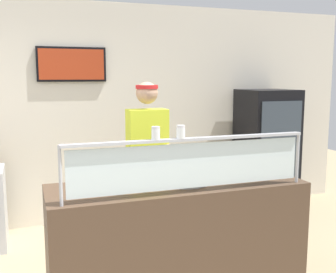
{
  "coord_description": "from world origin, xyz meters",
  "views": [
    {
      "loc": [
        -0.1,
        -2.66,
        1.81
      ],
      "look_at": [
        0.97,
        0.38,
        1.33
      ],
      "focal_mm": 43.55,
      "sensor_mm": 36.0,
      "label": 1
    }
  ],
  "objects_px": {
    "pizza_tray": "(184,180)",
    "worker_figure": "(148,160)",
    "parmesan_shaker": "(156,134)",
    "pepper_flake_shaker": "(181,133)",
    "pizza_server": "(189,178)",
    "drink_fridge": "(266,151)"
  },
  "relations": [
    {
      "from": "pizza_tray",
      "to": "worker_figure",
      "type": "height_order",
      "value": "worker_figure"
    },
    {
      "from": "parmesan_shaker",
      "to": "pepper_flake_shaker",
      "type": "relative_size",
      "value": 0.98
    },
    {
      "from": "pizza_server",
      "to": "worker_figure",
      "type": "relative_size",
      "value": 0.16
    },
    {
      "from": "pizza_tray",
      "to": "drink_fridge",
      "type": "distance_m",
      "value": 2.4
    },
    {
      "from": "pizza_tray",
      "to": "pepper_flake_shaker",
      "type": "bearing_deg",
      "value": -116.56
    },
    {
      "from": "parmesan_shaker",
      "to": "drink_fridge",
      "type": "distance_m",
      "value": 2.91
    },
    {
      "from": "pizza_server",
      "to": "parmesan_shaker",
      "type": "distance_m",
      "value": 0.63
    },
    {
      "from": "pizza_server",
      "to": "parmesan_shaker",
      "type": "height_order",
      "value": "parmesan_shaker"
    },
    {
      "from": "drink_fridge",
      "to": "pizza_server",
      "type": "bearing_deg",
      "value": -137.85
    },
    {
      "from": "worker_figure",
      "to": "drink_fridge",
      "type": "height_order",
      "value": "worker_figure"
    },
    {
      "from": "parmesan_shaker",
      "to": "drink_fridge",
      "type": "bearing_deg",
      "value": 41.25
    },
    {
      "from": "pizza_tray",
      "to": "drink_fridge",
      "type": "xyz_separation_m",
      "value": [
        1.81,
        1.58,
        -0.15
      ]
    },
    {
      "from": "worker_figure",
      "to": "pepper_flake_shaker",
      "type": "bearing_deg",
      "value": -92.91
    },
    {
      "from": "drink_fridge",
      "to": "pepper_flake_shaker",
      "type": "bearing_deg",
      "value": -136.12
    },
    {
      "from": "parmesan_shaker",
      "to": "worker_figure",
      "type": "height_order",
      "value": "worker_figure"
    },
    {
      "from": "parmesan_shaker",
      "to": "pepper_flake_shaker",
      "type": "height_order",
      "value": "pepper_flake_shaker"
    },
    {
      "from": "pizza_server",
      "to": "drink_fridge",
      "type": "height_order",
      "value": "drink_fridge"
    },
    {
      "from": "pepper_flake_shaker",
      "to": "pizza_tray",
      "type": "bearing_deg",
      "value": 63.44
    },
    {
      "from": "parmesan_shaker",
      "to": "drink_fridge",
      "type": "xyz_separation_m",
      "value": [
        2.15,
        1.88,
        -0.59
      ]
    },
    {
      "from": "parmesan_shaker",
      "to": "worker_figure",
      "type": "distance_m",
      "value": 1.11
    },
    {
      "from": "drink_fridge",
      "to": "worker_figure",
      "type": "bearing_deg",
      "value": -155.37
    },
    {
      "from": "pepper_flake_shaker",
      "to": "worker_figure",
      "type": "height_order",
      "value": "worker_figure"
    }
  ]
}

